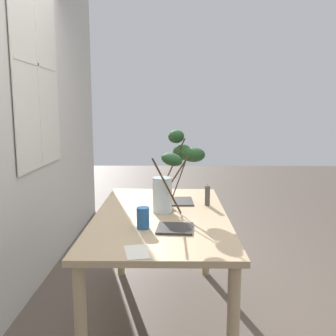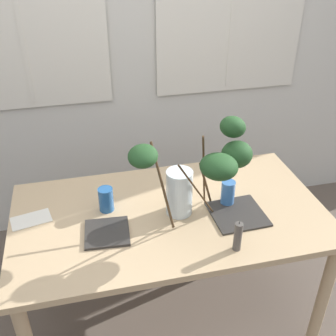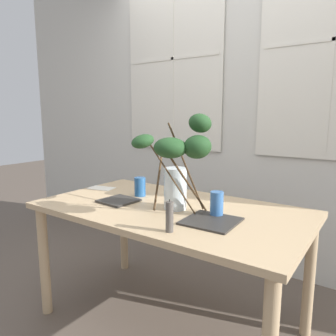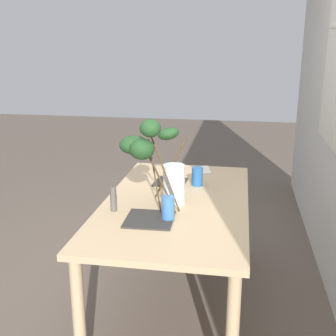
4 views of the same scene
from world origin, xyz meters
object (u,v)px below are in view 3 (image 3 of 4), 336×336
(vase_with_branches, at_px, (176,164))
(plate_square_right, at_px, (211,221))
(dining_table, at_px, (169,221))
(drinking_glass_blue_right, at_px, (217,204))
(drinking_glass_blue_left, at_px, (140,187))
(plate_square_left, at_px, (118,201))
(pillar_candle, at_px, (170,217))

(vase_with_branches, xyz_separation_m, plate_square_right, (0.21, -0.01, -0.27))
(dining_table, height_order, drinking_glass_blue_right, drinking_glass_blue_right)
(drinking_glass_blue_right, bearing_deg, drinking_glass_blue_left, 171.01)
(drinking_glass_blue_right, bearing_deg, dining_table, 179.78)
(vase_with_branches, distance_m, plate_square_left, 0.51)
(drinking_glass_blue_left, height_order, pillar_candle, pillar_candle)
(drinking_glass_blue_left, height_order, plate_square_right, drinking_glass_blue_left)
(drinking_glass_blue_left, bearing_deg, plate_square_left, -95.90)
(drinking_glass_blue_left, bearing_deg, drinking_glass_blue_right, -8.99)
(dining_table, xyz_separation_m, vase_with_branches, (0.11, -0.09, 0.37))
(vase_with_branches, distance_m, pillar_candle, 0.33)
(drinking_glass_blue_left, distance_m, plate_square_right, 0.66)
(dining_table, height_order, plate_square_right, plate_square_right)
(drinking_glass_blue_left, relative_size, plate_square_right, 0.48)
(drinking_glass_blue_left, bearing_deg, pillar_candle, -38.58)
(plate_square_right, bearing_deg, plate_square_left, 179.33)
(dining_table, distance_m, drinking_glass_blue_right, 0.34)
(dining_table, relative_size, vase_with_branches, 2.64)
(plate_square_left, height_order, plate_square_right, plate_square_left)
(vase_with_branches, height_order, plate_square_left, vase_with_branches)
(dining_table, relative_size, drinking_glass_blue_left, 12.48)
(drinking_glass_blue_left, relative_size, drinking_glass_blue_right, 0.93)
(plate_square_right, xyz_separation_m, pillar_candle, (-0.10, -0.23, 0.07))
(vase_with_branches, bearing_deg, drinking_glass_blue_right, 25.21)
(drinking_glass_blue_right, xyz_separation_m, pillar_candle, (-0.08, -0.33, 0.00))
(drinking_glass_blue_left, bearing_deg, dining_table, -17.36)
(dining_table, bearing_deg, pillar_candle, -55.36)
(vase_with_branches, distance_m, plate_square_right, 0.35)
(vase_with_branches, xyz_separation_m, pillar_candle, (0.12, -0.23, -0.20))
(drinking_glass_blue_left, xyz_separation_m, drinking_glass_blue_right, (0.61, -0.10, 0.00))
(pillar_candle, bearing_deg, dining_table, 124.64)
(drinking_glass_blue_right, bearing_deg, plate_square_right, -79.02)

